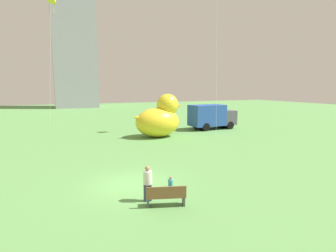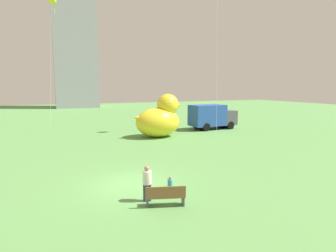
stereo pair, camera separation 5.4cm
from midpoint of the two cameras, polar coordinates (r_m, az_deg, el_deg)
name	(u,v)px [view 1 (the left image)]	position (r m, az deg, el deg)	size (l,w,h in m)	color
ground_plane	(131,184)	(14.19, -7.99, -12.08)	(140.00, 140.00, 0.00)	#5A934C
park_bench	(166,196)	(11.50, -0.55, -14.42)	(1.71, 0.92, 0.90)	brown
person_adult	(148,182)	(11.90, -4.44, -11.61)	(0.39, 0.39, 1.58)	#38476B
person_child	(171,186)	(12.26, 0.46, -12.53)	(0.25, 0.25, 1.02)	silver
giant_inflatable_duck	(159,119)	(26.70, -1.90, 1.55)	(5.11, 3.28, 4.23)	yellow
box_truck	(211,117)	(32.11, 9.07, 1.92)	(5.60, 2.60, 2.85)	#264CA5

